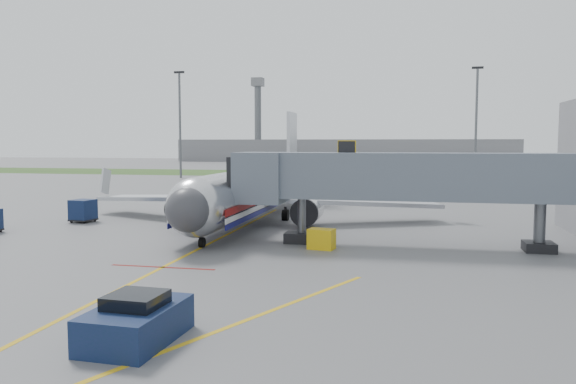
% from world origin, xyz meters
% --- Properties ---
extents(ground, '(400.00, 400.00, 0.00)m').
position_xyz_m(ground, '(0.00, 0.00, 0.00)').
color(ground, '#565659').
rests_on(ground, ground).
extents(grass_strip, '(300.00, 25.00, 0.01)m').
position_xyz_m(grass_strip, '(0.00, 90.00, 0.01)').
color(grass_strip, '#2D4C1E').
rests_on(grass_strip, ground).
extents(apron_markings, '(21.52, 50.00, 0.01)m').
position_xyz_m(apron_markings, '(0.00, -7.40, 0.00)').
color(apron_markings, gold).
rests_on(apron_markings, ground).
extents(airliner, '(32.10, 35.67, 10.25)m').
position_xyz_m(airliner, '(0.00, 15.25, 2.65)').
color(airliner, silver).
rests_on(airliner, ground).
extents(jet_bridge, '(25.30, 4.00, 6.90)m').
position_xyz_m(jet_bridge, '(12.86, 5.00, 4.47)').
color(jet_bridge, slate).
rests_on(jet_bridge, ground).
extents(light_mast_left, '(2.00, 0.44, 20.40)m').
position_xyz_m(light_mast_left, '(-30.00, 70.00, 10.78)').
color(light_mast_left, '#595B60').
rests_on(light_mast_left, ground).
extents(light_mast_right, '(2.00, 0.44, 20.40)m').
position_xyz_m(light_mast_right, '(25.00, 75.00, 10.78)').
color(light_mast_right, '#595B60').
rests_on(light_mast_right, ground).
extents(distant_terminal, '(120.00, 14.00, 8.00)m').
position_xyz_m(distant_terminal, '(-10.00, 170.00, 4.00)').
color(distant_terminal, slate).
rests_on(distant_terminal, ground).
extents(control_tower, '(4.00, 4.00, 30.00)m').
position_xyz_m(control_tower, '(-40.00, 165.00, 17.33)').
color(control_tower, '#595B60').
rests_on(control_tower, ground).
extents(pushback_tug, '(2.64, 4.12, 1.67)m').
position_xyz_m(pushback_tug, '(4.00, -14.82, 0.70)').
color(pushback_tug, '#0E203D').
rests_on(pushback_tug, ground).
extents(baggage_cart_a, '(1.81, 1.81, 1.53)m').
position_xyz_m(baggage_cart_a, '(-3.00, 7.59, 0.78)').
color(baggage_cart_a, '#0E203D').
rests_on(baggage_cart_a, ground).
extents(baggage_cart_c, '(2.03, 2.03, 1.92)m').
position_xyz_m(baggage_cart_c, '(-14.09, 10.91, 0.98)').
color(baggage_cart_c, '#0E203D').
rests_on(baggage_cart_c, ground).
extents(belt_loader, '(1.75, 4.92, 2.38)m').
position_xyz_m(belt_loader, '(-4.32, 12.09, 0.59)').
color(belt_loader, '#0E203D').
rests_on(belt_loader, ground).
extents(ground_power_cart, '(1.79, 1.35, 1.29)m').
position_xyz_m(ground_power_cart, '(7.66, 3.00, 0.64)').
color(ground_power_cart, gold).
rests_on(ground_power_cart, ground).
extents(ramp_worker, '(0.68, 0.59, 1.59)m').
position_xyz_m(ramp_worker, '(-7.19, 13.92, 0.79)').
color(ramp_worker, '#A3CD18').
rests_on(ramp_worker, ground).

